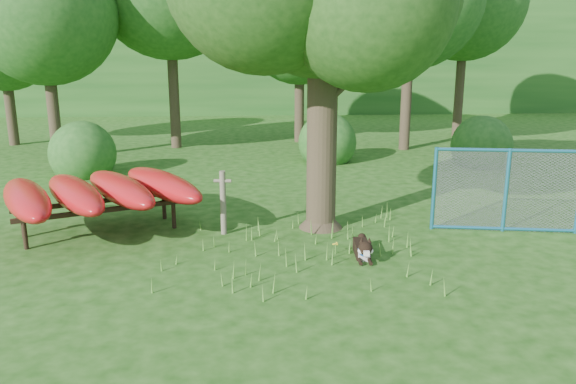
{
  "coord_description": "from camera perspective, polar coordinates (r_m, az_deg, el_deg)",
  "views": [
    {
      "loc": [
        -0.49,
        -8.09,
        3.34
      ],
      "look_at": [
        0.2,
        1.2,
        1.0
      ],
      "focal_mm": 35.0,
      "sensor_mm": 36.0,
      "label": 1
    }
  ],
  "objects": [
    {
      "name": "shrub_left",
      "position": [
        16.57,
        -19.96,
        1.62
      ],
      "size": [
        1.8,
        1.8,
        1.8
      ],
      "primitive_type": "sphere",
      "color": "#1E531B",
      "rests_on": "ground"
    },
    {
      "name": "shrub_right",
      "position": [
        17.85,
        18.91,
        2.56
      ],
      "size": [
        1.8,
        1.8,
        1.8
      ],
      "primitive_type": "sphere",
      "color": "#1E531B",
      "rests_on": "ground"
    },
    {
      "name": "bg_tree_f",
      "position": [
        22.74,
        -27.04,
        13.61
      ],
      "size": [
        3.6,
        3.6,
        5.55
      ],
      "color": "#33291C",
      "rests_on": "ground"
    },
    {
      "name": "wildflower_clump",
      "position": [
        9.56,
        4.86,
        -5.36
      ],
      "size": [
        0.09,
        0.08,
        0.2
      ],
      "rotation": [
        0.0,
        0.0,
        0.4
      ],
      "color": "#579531",
      "rests_on": "ground"
    },
    {
      "name": "kayak_rack",
      "position": [
        11.03,
        -18.75,
        0.05
      ],
      "size": [
        4.35,
        3.92,
        1.05
      ],
      "rotation": [
        0.0,
        0.0,
        0.4
      ],
      "color": "black",
      "rests_on": "ground"
    },
    {
      "name": "bg_tree_c",
      "position": [
        21.19,
        1.19,
        16.19
      ],
      "size": [
        4.0,
        4.0,
        6.12
      ],
      "color": "#33291C",
      "rests_on": "ground"
    },
    {
      "name": "wooden_post",
      "position": [
        10.48,
        -6.61,
        -0.91
      ],
      "size": [
        0.33,
        0.12,
        1.21
      ],
      "rotation": [
        0.0,
        0.0,
        -0.13
      ],
      "color": "#635C4A",
      "rests_on": "ground"
    },
    {
      "name": "husky_dog",
      "position": [
        9.42,
        7.64,
        -5.75
      ],
      "size": [
        0.3,
        1.01,
        0.45
      ],
      "rotation": [
        0.0,
        0.0,
        -0.07
      ],
      "color": "black",
      "rests_on": "ground"
    },
    {
      "name": "fence_section",
      "position": [
        11.31,
        21.29,
        0.16
      ],
      "size": [
        2.7,
        0.55,
        2.66
      ],
      "rotation": [
        0.0,
        0.0,
        -0.18
      ],
      "color": "teal",
      "rests_on": "ground"
    },
    {
      "name": "wooded_hillside",
      "position": [
        36.09,
        -3.56,
        13.55
      ],
      "size": [
        80.0,
        12.0,
        6.0
      ],
      "primitive_type": "cube",
      "color": "#1E531B",
      "rests_on": "ground"
    },
    {
      "name": "ground",
      "position": [
        8.76,
        -0.73,
        -8.3
      ],
      "size": [
        80.0,
        80.0,
        0.0
      ],
      "primitive_type": "plane",
      "color": "#17440D",
      "rests_on": "ground"
    },
    {
      "name": "bg_tree_e",
      "position": [
        23.74,
        17.62,
        18.06
      ],
      "size": [
        4.6,
        4.6,
        7.55
      ],
      "color": "#33291C",
      "rests_on": "ground"
    },
    {
      "name": "shrub_mid",
      "position": [
        17.59,
        3.98,
        3.13
      ],
      "size": [
        1.8,
        1.8,
        1.8
      ],
      "primitive_type": "sphere",
      "color": "#1E531B",
      "rests_on": "ground"
    },
    {
      "name": "bg_tree_a",
      "position": [
        19.09,
        -23.6,
        16.43
      ],
      "size": [
        4.4,
        4.4,
        6.7
      ],
      "color": "#33291C",
      "rests_on": "ground"
    }
  ]
}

